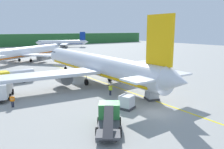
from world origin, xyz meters
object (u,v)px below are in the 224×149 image
Objects in this scene: airliner_mid_apron at (26,52)px; cargo_container_mid at (152,93)px; airliner_foreground at (96,65)px; cargo_container_near at (126,102)px; crew_loader_right at (110,89)px; service_truck_catering at (16,75)px; service_truck_baggage at (2,89)px; crew_loader_left at (161,82)px; airliner_far_taxiway at (63,43)px; service_truck_fuel at (109,117)px; crew_marshaller at (12,100)px.

airliner_mid_apron is 51.57m from cargo_container_mid.
airliner_mid_apron is (-3.23, 37.38, -0.44)m from airliner_foreground.
crew_loader_right is at bearing 74.56° from cargo_container_near.
service_truck_catering is at bearing 109.49° from cargo_container_near.
service_truck_baggage reaches higher than crew_loader_left.
cargo_container_mid is 6.40m from crew_loader_right.
crew_loader_right is (0.57, -46.15, -1.94)m from airliner_mid_apron.
airliner_far_taxiway reaches higher than cargo_container_mid.
crew_loader_left is (16.69, 8.45, -0.13)m from service_truck_fuel.
service_truck_catering is 3.77× the size of crew_loader_left.
airliner_foreground reaches higher than service_truck_catering.
airliner_mid_apron is 45.17m from crew_marshaller.
service_truck_fuel is at bearing -125.28° from crew_loader_right.
airliner_far_taxiway is at bearing 69.53° from service_truck_fuel.
crew_loader_left is at bearing -53.24° from airliner_foreground.
airliner_mid_apron is at bearing -123.53° from airliner_far_taxiway.
airliner_mid_apron is at bearing 73.33° from crew_marshaller.
airliner_far_taxiway is 113.37m from service_truck_fuel.
airliner_foreground is 19.04× the size of cargo_container_mid.
cargo_container_mid is (5.41, 0.83, 0.03)m from cargo_container_near.
crew_loader_left is at bearing 33.66° from cargo_container_mid.
airliner_foreground is 25.13× the size of crew_marshaller.
airliner_far_taxiway is at bearing 62.22° from service_truck_baggage.
crew_marshaller is 0.93× the size of crew_loader_left.
crew_loader_left reaches higher than crew_loader_right.
cargo_container_mid is (4.31, -51.35, -2.02)m from airliner_mid_apron.
airliner_mid_apron is 40.66m from service_truck_baggage.
airliner_foreground is 15.48m from service_truck_catering.
airliner_mid_apron is 48.39m from crew_loader_left.
airliner_far_taxiway is at bearing 76.79° from crew_loader_left.
airliner_foreground is at bearing 94.44° from cargo_container_mid.
airliner_far_taxiway is at bearing 61.56° from service_truck_catering.
cargo_container_near is 1.37× the size of crew_loader_right.
airliner_foreground reaches higher than crew_marshaller.
crew_loader_left is at bearing -42.84° from service_truck_catering.
airliner_foreground is at bearing 73.12° from crew_loader_right.
service_truck_catering is at bearing -118.44° from airliner_far_taxiway.
airliner_foreground reaches higher than airliner_far_taxiway.
service_truck_baggage reaches higher than cargo_container_mid.
service_truck_baggage is 3.88× the size of crew_marshaller.
cargo_container_mid is 1.22× the size of crew_loader_left.
airliner_mid_apron is 52.23m from cargo_container_near.
airliner_foreground is 1.33× the size of airliner_mid_apron.
service_truck_baggage is (-7.22, 17.26, 0.32)m from service_truck_fuel.
cargo_container_mid is at bearing 8.74° from cargo_container_near.
service_truck_baggage is (-13.36, -38.38, -1.44)m from airliner_mid_apron.
service_truck_fuel is at bearing -83.08° from service_truck_catering.
service_truck_fuel is 14.15m from crew_marshaller.
cargo_container_mid is 1.32× the size of crew_marshaller.
airliner_far_taxiway is 4.86× the size of service_truck_fuel.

